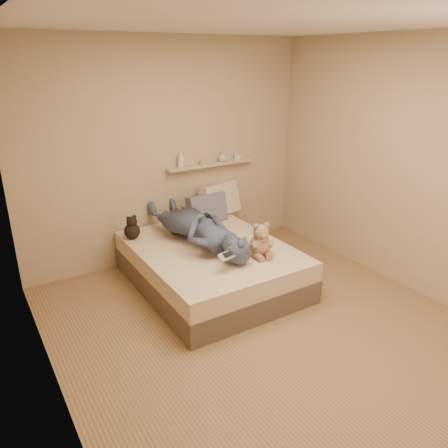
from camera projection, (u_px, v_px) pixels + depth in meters
room at (265, 192)px, 3.65m from camera, size 3.80×3.80×3.80m
bed at (211, 265)px, 4.77m from camera, size 1.50×1.90×0.45m
game_console at (228, 255)px, 4.09m from camera, size 0.20×0.11×0.06m
teddy_bear at (261, 242)px, 4.42m from camera, size 0.29×0.30×0.37m
dark_plush at (132, 229)px, 4.85m from camera, size 0.18×0.18×0.28m
pillow_cream at (220, 199)px, 5.59m from camera, size 0.60×0.38×0.43m
pillow_grey at (207, 208)px, 5.35m from camera, size 0.51×0.24×0.36m
person at (197, 227)px, 4.71m from camera, size 0.73×1.64×0.38m
wall_shelf at (211, 164)px, 5.45m from camera, size 1.20×0.12×0.03m
shelf_bottles at (209, 158)px, 5.40m from camera, size 0.91×0.11×0.20m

